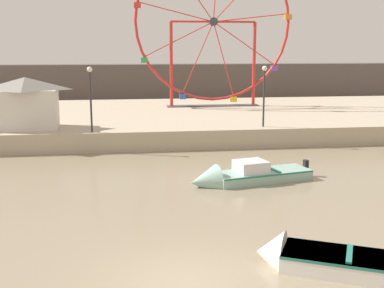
{
  "coord_description": "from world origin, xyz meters",
  "views": [
    {
      "loc": [
        -1.5,
        -12.36,
        6.28
      ],
      "look_at": [
        1.59,
        10.04,
        1.84
      ],
      "focal_mm": 46.21,
      "sensor_mm": 36.0,
      "label": 1
    }
  ],
  "objects_px": {
    "carnival_booth_white_ticket": "(26,102)",
    "promenade_lamp_near": "(264,87)",
    "motorboat_seafoam": "(240,176)",
    "ferris_wheel_red_frame": "(213,24)",
    "promenade_lamp_far": "(90,90)",
    "motorboat_white_red_stripe": "(310,258)"
  },
  "relations": [
    {
      "from": "promenade_lamp_far",
      "to": "motorboat_white_red_stripe",
      "type": "bearing_deg",
      "value": -67.29
    },
    {
      "from": "motorboat_white_red_stripe",
      "to": "promenade_lamp_near",
      "type": "bearing_deg",
      "value": -74.51
    },
    {
      "from": "motorboat_white_red_stripe",
      "to": "motorboat_seafoam",
      "type": "bearing_deg",
      "value": -63.55
    },
    {
      "from": "carnival_booth_white_ticket",
      "to": "promenade_lamp_near",
      "type": "distance_m",
      "value": 15.08
    },
    {
      "from": "carnival_booth_white_ticket",
      "to": "promenade_lamp_far",
      "type": "height_order",
      "value": "promenade_lamp_far"
    },
    {
      "from": "motorboat_seafoam",
      "to": "motorboat_white_red_stripe",
      "type": "height_order",
      "value": "motorboat_seafoam"
    },
    {
      "from": "ferris_wheel_red_frame",
      "to": "promenade_lamp_near",
      "type": "xyz_separation_m",
      "value": [
        1.2,
        -11.72,
        -4.42
      ]
    },
    {
      "from": "ferris_wheel_red_frame",
      "to": "carnival_booth_white_ticket",
      "type": "distance_m",
      "value": 18.03
    },
    {
      "from": "motorboat_white_red_stripe",
      "to": "carnival_booth_white_ticket",
      "type": "height_order",
      "value": "carnival_booth_white_ticket"
    },
    {
      "from": "ferris_wheel_red_frame",
      "to": "promenade_lamp_far",
      "type": "relative_size",
      "value": 3.53
    },
    {
      "from": "carnival_booth_white_ticket",
      "to": "promenade_lamp_near",
      "type": "relative_size",
      "value": 1.1
    },
    {
      "from": "promenade_lamp_far",
      "to": "promenade_lamp_near",
      "type": "bearing_deg",
      "value": 3.5
    },
    {
      "from": "ferris_wheel_red_frame",
      "to": "promenade_lamp_far",
      "type": "height_order",
      "value": "ferris_wheel_red_frame"
    },
    {
      "from": "ferris_wheel_red_frame",
      "to": "promenade_lamp_far",
      "type": "xyz_separation_m",
      "value": [
        -9.66,
        -12.39,
        -4.41
      ]
    },
    {
      "from": "carnival_booth_white_ticket",
      "to": "motorboat_seafoam",
      "type": "bearing_deg",
      "value": -44.46
    },
    {
      "from": "motorboat_white_red_stripe",
      "to": "carnival_booth_white_ticket",
      "type": "distance_m",
      "value": 22.51
    },
    {
      "from": "motorboat_seafoam",
      "to": "promenade_lamp_near",
      "type": "bearing_deg",
      "value": -125.25
    },
    {
      "from": "motorboat_seafoam",
      "to": "promenade_lamp_far",
      "type": "height_order",
      "value": "promenade_lamp_far"
    },
    {
      "from": "motorboat_seafoam",
      "to": "carnival_booth_white_ticket",
      "type": "distance_m",
      "value": 15.47
    },
    {
      "from": "motorboat_white_red_stripe",
      "to": "carnival_booth_white_ticket",
      "type": "relative_size",
      "value": 0.93
    },
    {
      "from": "promenade_lamp_near",
      "to": "motorboat_white_red_stripe",
      "type": "bearing_deg",
      "value": -101.55
    },
    {
      "from": "carnival_booth_white_ticket",
      "to": "promenade_lamp_far",
      "type": "bearing_deg",
      "value": -29.39
    }
  ]
}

